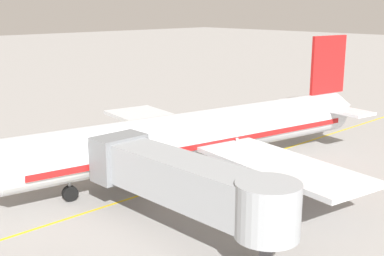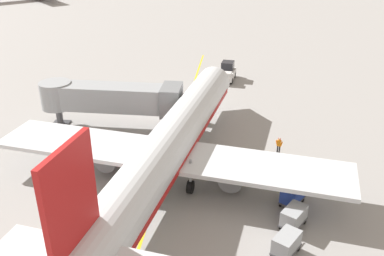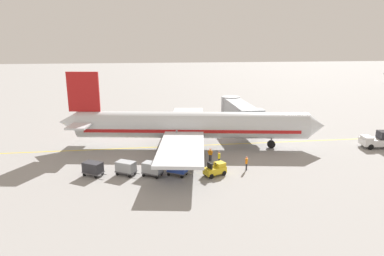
{
  "view_description": "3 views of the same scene",
  "coord_description": "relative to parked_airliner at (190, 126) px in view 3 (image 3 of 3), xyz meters",
  "views": [
    {
      "loc": [
        -27.44,
        29.72,
        13.41
      ],
      "look_at": [
        2.68,
        0.76,
        3.24
      ],
      "focal_mm": 47.3,
      "sensor_mm": 36.0,
      "label": 1
    },
    {
      "loc": [
        6.17,
        -29.2,
        19.75
      ],
      "look_at": [
        2.41,
        2.96,
        4.14
      ],
      "focal_mm": 39.22,
      "sensor_mm": 36.0,
      "label": 2
    },
    {
      "loc": [
        45.87,
        -4.48,
        14.56
      ],
      "look_at": [
        -0.31,
        1.84,
        2.56
      ],
      "focal_mm": 31.36,
      "sensor_mm": 36.0,
      "label": 3
    }
  ],
  "objects": [
    {
      "name": "ground_crew_loader",
      "position": [
        9.61,
        5.37,
        -2.23
      ],
      "size": [
        0.69,
        0.4,
        1.69
      ],
      "color": "#232328",
      "rests_on": "ground"
    },
    {
      "name": "baggage_cart_tail_end",
      "position": [
        8.9,
        -12.12,
        -2.24
      ],
      "size": [
        2.26,
        2.83,
        1.58
      ],
      "color": "#4C4C51",
      "rests_on": "ground"
    },
    {
      "name": "ground_plane",
      "position": [
        -0.71,
        -1.43,
        -3.19
      ],
      "size": [
        400.0,
        400.0,
        0.0
      ],
      "primitive_type": "plane",
      "color": "gray"
    },
    {
      "name": "baggage_cart_second_in_train",
      "position": [
        9.92,
        -5.54,
        -2.24
      ],
      "size": [
        2.26,
        2.83,
        1.58
      ],
      "color": "#4C4C51",
      "rests_on": "ground"
    },
    {
      "name": "gate_lead_in_line",
      "position": [
        -0.71,
        -1.43,
        -3.18
      ],
      "size": [
        0.24,
        80.0,
        0.01
      ],
      "primitive_type": "cube",
      "color": "gold",
      "rests_on": "ground"
    },
    {
      "name": "baggage_cart_front",
      "position": [
        10.11,
        -2.77,
        -2.24
      ],
      "size": [
        2.26,
        2.83,
        1.58
      ],
      "color": "#4C4C51",
      "rests_on": "ground"
    },
    {
      "name": "ground_crew_wing_walker",
      "position": [
        7.47,
        2.57,
        -2.23
      ],
      "size": [
        0.69,
        0.4,
        1.69
      ],
      "color": "#232328",
      "rests_on": "ground"
    },
    {
      "name": "baggage_tug_lead",
      "position": [
        10.64,
        1.47,
        -2.47
      ],
      "size": [
        2.13,
        2.77,
        1.62
      ],
      "color": "gold",
      "rests_on": "ground"
    },
    {
      "name": "jet_bridge",
      "position": [
        -7.87,
        9.29,
        0.27
      ],
      "size": [
        15.16,
        3.5,
        4.98
      ],
      "color": "#93999E",
      "rests_on": "ground"
    },
    {
      "name": "parked_airliner",
      "position": [
        0.0,
        0.0,
        0.0
      ],
      "size": [
        30.45,
        37.26,
        10.63
      ],
      "color": "silver",
      "rests_on": "ground"
    },
    {
      "name": "pushback_tractor",
      "position": [
        3.73,
        26.44,
        -2.09
      ],
      "size": [
        2.73,
        4.64,
        2.4
      ],
      "color": "silver",
      "rests_on": "ground"
    },
    {
      "name": "ground_crew_marshaller",
      "position": [
        6.02,
        1.76,
        -2.23
      ],
      "size": [
        0.42,
        0.68,
        1.69
      ],
      "color": "#232328",
      "rests_on": "ground"
    },
    {
      "name": "baggage_cart_third_in_train",
      "position": [
        9.15,
        -8.48,
        -2.24
      ],
      "size": [
        2.26,
        2.83,
        1.58
      ],
      "color": "#4C4C51",
      "rests_on": "ground"
    }
  ]
}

